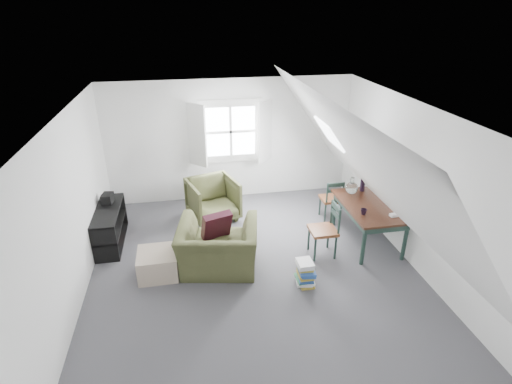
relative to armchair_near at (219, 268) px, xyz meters
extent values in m
plane|color=#49494D|center=(0.54, -0.17, 0.00)|extent=(5.50, 5.50, 0.00)
plane|color=white|center=(0.54, -0.17, 2.50)|extent=(5.50, 5.50, 0.00)
plane|color=white|center=(0.54, 2.58, 1.25)|extent=(5.00, 0.00, 5.00)
plane|color=white|center=(0.54, -2.92, 1.25)|extent=(5.00, 0.00, 5.00)
plane|color=white|center=(-1.96, -0.17, 1.25)|extent=(0.00, 5.50, 5.50)
plane|color=white|center=(3.04, -0.17, 1.25)|extent=(0.00, 5.50, 5.50)
plane|color=white|center=(-1.01, -0.17, 1.78)|extent=(3.19, 5.50, 4.48)
plane|color=white|center=(2.09, -0.17, 1.78)|extent=(3.19, 5.50, 4.48)
cube|color=white|center=(0.54, 2.56, 1.45)|extent=(1.30, 0.04, 1.30)
cube|color=white|center=(-0.14, 2.40, 1.45)|extent=(0.35, 0.35, 1.25)
cube|color=white|center=(1.22, 2.40, 1.45)|extent=(0.35, 0.35, 1.25)
cube|color=white|center=(0.54, 2.55, 1.45)|extent=(1.00, 0.02, 1.00)
cube|color=white|center=(0.54, 2.53, 1.45)|extent=(1.08, 0.04, 0.05)
cube|color=white|center=(0.54, 2.53, 1.45)|extent=(0.05, 0.04, 1.08)
cube|color=white|center=(2.09, 1.13, 1.75)|extent=(0.35, 0.75, 0.47)
imported|color=#3F4322|center=(0.00, 0.00, 0.00)|extent=(1.37, 1.25, 0.78)
imported|color=#3F4322|center=(0.06, 1.65, 0.00)|extent=(1.07, 1.09, 0.80)
cube|color=#390F1C|center=(0.00, 0.15, 0.69)|extent=(0.51, 0.39, 0.47)
cube|color=tan|center=(-0.93, 0.01, 0.20)|extent=(0.59, 0.59, 0.39)
cube|color=black|center=(2.61, 0.34, 0.70)|extent=(0.86, 1.43, 0.04)
cube|color=#20352E|center=(2.61, 0.34, 0.62)|extent=(0.76, 1.33, 0.11)
cylinder|color=#20352E|center=(2.26, -0.30, 0.34)|extent=(0.07, 0.07, 0.68)
cylinder|color=#20352E|center=(2.96, -0.30, 0.34)|extent=(0.07, 0.07, 0.68)
cylinder|color=#20352E|center=(2.26, 0.98, 0.34)|extent=(0.07, 0.07, 0.68)
cylinder|color=#20352E|center=(2.96, 0.98, 0.34)|extent=(0.07, 0.07, 0.68)
sphere|color=silver|center=(2.46, 0.79, 0.84)|extent=(0.22, 0.22, 0.22)
cylinder|color=silver|center=(2.46, 0.79, 0.98)|extent=(0.07, 0.07, 0.12)
cylinder|color=black|center=(2.71, 0.89, 0.85)|extent=(0.08, 0.08, 0.26)
cylinder|color=#3F2D1E|center=(2.71, 0.89, 1.14)|extent=(0.03, 0.06, 0.47)
cylinder|color=#3F2D1E|center=(2.72, 0.90, 1.14)|extent=(0.05, 0.06, 0.47)
cylinder|color=#3F2D1E|center=(2.70, 0.88, 1.14)|extent=(0.06, 0.08, 0.47)
imported|color=black|center=(2.36, 0.04, 0.72)|extent=(0.12, 0.12, 0.09)
cube|color=white|center=(2.81, -0.11, 0.74)|extent=(0.14, 0.10, 0.04)
cube|color=brown|center=(2.28, 1.25, 0.41)|extent=(0.39, 0.39, 0.05)
cylinder|color=#20352E|center=(2.44, 1.41, 0.20)|extent=(0.03, 0.03, 0.39)
cylinder|color=#20352E|center=(2.44, 1.09, 0.20)|extent=(0.03, 0.03, 0.39)
cylinder|color=#20352E|center=(2.12, 1.41, 0.20)|extent=(0.03, 0.03, 0.39)
cylinder|color=#20352E|center=(2.12, 1.09, 0.20)|extent=(0.03, 0.03, 0.39)
cylinder|color=#20352E|center=(2.44, 1.07, 0.62)|extent=(0.03, 0.03, 0.41)
cylinder|color=#20352E|center=(2.12, 1.07, 0.62)|extent=(0.03, 0.03, 0.41)
cube|color=#20352E|center=(2.28, 1.07, 0.78)|extent=(0.31, 0.03, 0.07)
cube|color=#20352E|center=(2.28, 1.07, 0.66)|extent=(0.31, 0.03, 0.06)
cube|color=brown|center=(1.71, 0.09, 0.46)|extent=(0.43, 0.43, 0.05)
cylinder|color=#20352E|center=(1.54, 0.26, 0.22)|extent=(0.04, 0.04, 0.44)
cylinder|color=#20352E|center=(1.89, 0.26, 0.22)|extent=(0.04, 0.04, 0.44)
cylinder|color=#20352E|center=(1.54, -0.09, 0.22)|extent=(0.04, 0.04, 0.44)
cylinder|color=#20352E|center=(1.89, -0.09, 0.22)|extent=(0.04, 0.04, 0.44)
cylinder|color=#20352E|center=(1.91, 0.26, 0.68)|extent=(0.04, 0.04, 0.46)
cylinder|color=#20352E|center=(1.91, -0.09, 0.68)|extent=(0.04, 0.04, 0.46)
cube|color=#20352E|center=(1.91, 0.09, 0.86)|extent=(0.03, 0.34, 0.08)
cube|color=#20352E|center=(1.91, 0.09, 0.73)|extent=(0.03, 0.34, 0.06)
cube|color=black|center=(-1.78, 1.09, 0.02)|extent=(0.42, 1.27, 0.03)
cube|color=black|center=(-1.78, 1.09, 0.32)|extent=(0.42, 1.27, 0.03)
cube|color=black|center=(-1.78, 1.09, 0.63)|extent=(0.42, 1.27, 0.03)
cube|color=black|center=(-1.78, 0.48, 0.32)|extent=(0.42, 0.03, 0.63)
cube|color=black|center=(-1.78, 1.71, 0.32)|extent=(0.42, 0.03, 0.63)
cube|color=#264C99|center=(-1.78, 0.73, 0.13)|extent=(0.19, 0.21, 0.23)
cube|color=red|center=(-1.78, 1.20, 0.13)|extent=(0.19, 0.25, 0.23)
cube|color=white|center=(-1.78, 0.88, 0.44)|extent=(0.19, 0.23, 0.21)
cube|color=black|center=(-1.78, 1.34, 0.73)|extent=(0.20, 0.25, 0.19)
cube|color=#B29933|center=(1.23, -0.64, 0.02)|extent=(0.21, 0.27, 0.03)
cube|color=white|center=(1.20, -0.62, 0.05)|extent=(0.27, 0.30, 0.03)
cube|color=white|center=(1.24, -0.64, 0.08)|extent=(0.22, 0.29, 0.03)
cube|color=#337F4C|center=(1.19, -0.64, 0.12)|extent=(0.22, 0.28, 0.03)
cube|color=#264C99|center=(1.21, -0.66, 0.14)|extent=(0.24, 0.31, 0.02)
cube|color=#B29933|center=(1.21, -0.63, 0.17)|extent=(0.21, 0.27, 0.02)
cube|color=#B29933|center=(1.22, -0.62, 0.20)|extent=(0.24, 0.30, 0.03)
cube|color=#264C99|center=(1.24, -0.66, 0.23)|extent=(0.24, 0.31, 0.04)
cube|color=#264C99|center=(1.22, -0.66, 0.27)|extent=(0.25, 0.30, 0.03)
cube|color=#B29933|center=(1.21, -0.61, 0.30)|extent=(0.22, 0.28, 0.03)
cube|color=white|center=(1.20, -0.61, 0.34)|extent=(0.23, 0.26, 0.04)
cube|color=white|center=(1.21, -0.61, 0.38)|extent=(0.23, 0.27, 0.03)
camera|label=1|loc=(-0.37, -5.21, 3.79)|focal=28.00mm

